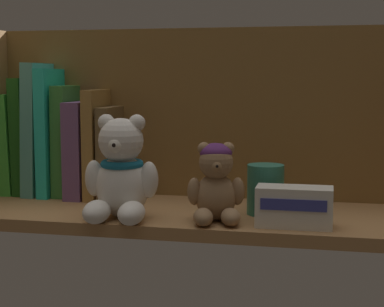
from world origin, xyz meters
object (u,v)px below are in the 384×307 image
Objects in this scene: pillar_candle at (266,189)px; small_product_box at (294,207)px; teddy_bear_smaller at (216,184)px; book_3 at (55,132)px; book_6 at (101,143)px; teddy_bear_larger at (121,174)px; book_2 at (42,129)px; book_5 at (86,148)px; book_7 at (114,151)px; book_0 at (16,143)px; book_1 at (28,136)px; book_4 at (69,140)px.

small_product_box is at bearing -57.52° from pillar_candle.
book_3 is at bearing 154.09° from teddy_bear_smaller.
book_6 is at bearing 154.65° from small_product_box.
book_3 is 26.29cm from teddy_bear_larger.
book_2 is at bearing 155.79° from teddy_bear_smaller.
book_7 is (5.61, 0.00, -0.44)cm from book_5.
book_0 is 17.33cm from book_6.
book_6 is at bearing 0.00° from book_1.
book_6 is 1.77× the size of small_product_box.
book_6 is at bearing 0.00° from book_3.
teddy_bear_smaller is (24.59, -16.40, -4.10)cm from book_6.
book_2 is 2.20× the size of small_product_box.
book_0 is 32.38cm from teddy_bear_larger.
book_4 is at bearing 180.00° from book_7.
book_5 is 1.08× the size of teddy_bear_larger.
book_5 is at bearing 156.41° from small_product_box.
teddy_bear_larger is (18.92, -17.61, -4.81)cm from book_3.
book_6 is 1.62× the size of teddy_bear_smaller.
book_6 is (14.70, 0.00, -1.04)cm from book_1.
book_4 is at bearing 0.00° from book_2.
book_4 reaches higher than teddy_bear_larger.
book_2 is 1.47× the size of book_7.
book_6 reaches higher than book_7.
book_5 reaches higher than small_product_box.
book_0 is at bearing 180.00° from book_2.
pillar_candle is 0.72× the size of small_product_box.
teddy_bear_larger is (9.74, -17.61, -2.92)cm from book_6.
book_6 is 33.41cm from pillar_candle.
book_3 reaches higher than pillar_candle.
book_0 is 50.03cm from pillar_candle.
small_product_box is at bearing -23.59° from book_5.
teddy_bear_larger is at bearing -159.47° from pillar_candle.
book_4 is 9.14cm from book_7.
book_0 is at bearing 169.04° from pillar_candle.
book_4 is 39.59cm from pillar_candle.
teddy_bear_smaller is (14.85, 1.20, -1.18)cm from teddy_bear_larger.
book_3 is at bearing 180.00° from book_5.
teddy_bear_smaller is at bearing -27.87° from book_4.
small_product_box is (33.99, -17.29, -5.36)cm from book_7.
book_1 is 42.88cm from teddy_bear_smaller.
book_1 reaches higher than pillar_candle.
book_4 is 35.37cm from teddy_bear_smaller.
book_0 is at bearing 146.95° from teddy_bear_larger.
book_2 is 1.25× the size of book_6.
small_product_box is (4.99, -7.84, -1.04)cm from pillar_candle.
teddy_bear_larger is 1.46× the size of small_product_box.
teddy_bear_smaller is 12.26cm from small_product_box.
book_3 is 1.44× the size of teddy_bear_larger.
book_5 is at bearing 164.72° from pillar_candle.
book_4 is 1.23× the size of book_7.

